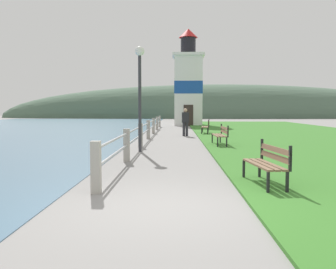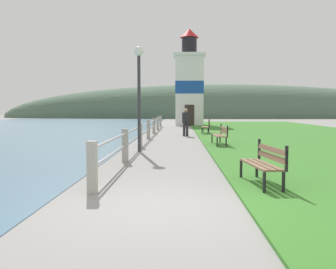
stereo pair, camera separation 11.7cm
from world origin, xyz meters
The scene contains 10 objects.
ground_plane centered at (0.00, 0.00, 0.00)m, with size 160.00×160.00×0.00m, color gray.
grass_verge centered at (7.43, 16.03, 0.03)m, with size 12.00×48.08×0.06m.
seawall_railing centered at (-1.33, 14.12, 0.59)m, with size 0.18×26.42×1.01m.
park_bench_near centered at (2.12, 1.72, 0.54)m, with size 0.65×1.68×0.94m.
park_bench_midway centered at (2.15, 10.27, 0.54)m, with size 0.52×1.95×0.94m.
park_bench_far centered at (2.11, 17.90, 0.54)m, with size 0.65×1.74×0.94m.
lighthouse centered at (1.30, 30.70, 3.98)m, with size 3.05×3.05×9.36m.
person_strolling centered at (0.72, 16.16, 0.90)m, with size 0.43×0.27×1.65m.
lamp_post centered at (-1.18, 8.06, 2.74)m, with size 0.36×0.36×3.96m.
distant_hillside centered at (8.00, 62.05, 0.00)m, with size 80.00×16.00×12.00m.
Camera 1 is at (0.22, -6.06, 1.63)m, focal length 40.00 mm.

